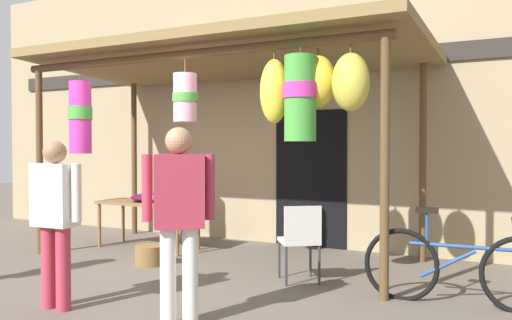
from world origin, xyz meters
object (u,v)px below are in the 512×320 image
object	(u,v)px
display_table	(148,206)
folding_chair	(300,236)
vendor_in_orange	(179,209)
shopper_by_bananas	(55,211)
wicker_basket_by_table	(150,255)
flower_heap_on_table	(151,198)
parked_bicycle	(458,268)

from	to	relation	value
display_table	folding_chair	world-z (taller)	folding_chair
vendor_in_orange	shopper_by_bananas	xyz separation A→B (m)	(-1.24, -0.16, -0.07)
display_table	wicker_basket_by_table	world-z (taller)	display_table
display_table	folding_chair	size ratio (longest dim) A/B	1.78
display_table	flower_heap_on_table	size ratio (longest dim) A/B	2.22
wicker_basket_by_table	shopper_by_bananas	size ratio (longest dim) A/B	0.24
display_table	flower_heap_on_table	xyz separation A→B (m)	(0.03, 0.03, 0.13)
folding_chair	wicker_basket_by_table	size ratio (longest dim) A/B	2.29
display_table	vendor_in_orange	distance (m)	3.44
folding_chair	parked_bicycle	xyz separation A→B (m)	(1.61, -0.08, -0.16)
flower_heap_on_table	wicker_basket_by_table	distance (m)	1.25
wicker_basket_by_table	vendor_in_orange	world-z (taller)	vendor_in_orange
wicker_basket_by_table	parked_bicycle	distance (m)	3.62
wicker_basket_by_table	parked_bicycle	size ratio (longest dim) A/B	0.21
parked_bicycle	folding_chair	bearing A→B (deg)	177.04
display_table	flower_heap_on_table	world-z (taller)	flower_heap_on_table
display_table	flower_heap_on_table	distance (m)	0.14
display_table	folding_chair	xyz separation A→B (m)	(2.70, -0.77, -0.10)
folding_chair	shopper_by_bananas	size ratio (longest dim) A/B	0.55
display_table	folding_chair	bearing A→B (deg)	-15.92
folding_chair	shopper_by_bananas	distance (m)	2.49
folding_chair	vendor_in_orange	bearing A→B (deg)	-101.45
display_table	shopper_by_bananas	bearing A→B (deg)	-67.22
folding_chair	wicker_basket_by_table	distance (m)	2.04
folding_chair	parked_bicycle	bearing A→B (deg)	-2.96
vendor_in_orange	folding_chair	bearing A→B (deg)	78.55
display_table	parked_bicycle	world-z (taller)	parked_bicycle
parked_bicycle	shopper_by_bananas	bearing A→B (deg)	-150.69
parked_bicycle	vendor_in_orange	xyz separation A→B (m)	(-1.96, -1.63, 0.61)
folding_chair	wicker_basket_by_table	xyz separation A→B (m)	(-2.00, -0.06, -0.38)
folding_chair	vendor_in_orange	world-z (taller)	vendor_in_orange
display_table	shopper_by_bananas	xyz separation A→B (m)	(1.11, -2.65, 0.28)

